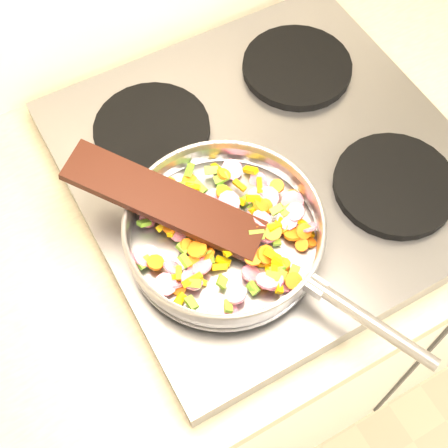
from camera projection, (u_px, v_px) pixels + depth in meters
cooktop at (269, 167)px, 1.01m from camera, size 0.60×0.60×0.04m
grate_fl at (237, 265)px, 0.89m from camera, size 0.19×0.19×0.02m
grate_fr at (395, 185)px, 0.96m from camera, size 0.19×0.19×0.02m
grate_bl at (152, 129)px, 1.01m from camera, size 0.19×0.19×0.02m
grate_br at (297, 67)px, 1.08m from camera, size 0.19×0.19×0.02m
saute_pan at (226, 231)px, 0.88m from camera, size 0.32×0.47×0.05m
vegetable_heap at (232, 234)px, 0.89m from camera, size 0.27×0.26×0.04m
wooden_spatula at (165, 201)px, 0.87m from camera, size 0.23×0.26×0.07m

